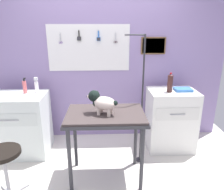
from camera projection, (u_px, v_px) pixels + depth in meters
ground at (98, 186)px, 2.56m from camera, size 4.40×4.00×0.04m
rear_wall_panel at (98, 68)px, 3.41m from camera, size 4.00×0.11×2.30m
grooming_table at (106, 121)px, 2.47m from camera, size 0.91×0.61×0.86m
grooming_arm at (141, 107)px, 2.78m from camera, size 0.30×0.11×1.71m
dog at (102, 102)px, 2.37m from camera, size 0.35×0.25×0.26m
counter_left at (20, 124)px, 3.10m from camera, size 0.80×0.58×0.89m
cabinet_right at (170, 120)px, 3.23m from camera, size 0.68×0.54×0.91m
stool at (3, 159)px, 2.25m from camera, size 0.37×0.37×0.57m
conditioner_bottle at (37, 86)px, 3.07m from camera, size 0.05×0.05×0.22m
pump_bottle_white at (25, 87)px, 3.02m from camera, size 0.05×0.05×0.22m
soda_bottle at (170, 83)px, 3.00m from camera, size 0.08×0.08×0.28m
supply_tray at (183, 90)px, 3.09m from camera, size 0.24×0.18×0.04m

